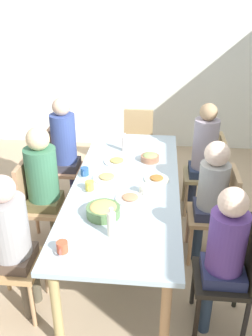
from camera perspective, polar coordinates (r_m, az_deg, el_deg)
The scene contains 28 objects.
ground_plane at distance 3.69m, azimuth 0.00°, elevation -12.52°, with size 6.38×6.38×0.00m, color tan.
wall_left at distance 5.67m, azimuth 2.79°, elevation 16.11°, with size 0.12×5.06×2.60m, color white.
dining_table at distance 3.31m, azimuth 0.00°, elevation -3.39°, with size 2.41×0.95×0.75m.
chair_0 at distance 4.12m, azimuth 12.99°, elevation -0.32°, with size 0.40×0.40×0.90m.
person_0 at distance 4.02m, azimuth 12.02°, elevation 2.62°, with size 0.30×0.30×1.27m.
chair_1 at distance 4.24m, azimuth -10.48°, elevation 0.69°, with size 0.40×0.40×0.90m.
person_1 at distance 4.12m, azimuth -9.53°, elevation 3.62°, with size 0.30×0.30×1.28m.
chair_2 at distance 4.80m, azimuth 1.85°, elevation 4.32°, with size 0.40×0.40×0.90m.
chair_3 at distance 2.97m, azimuth -18.70°, elevation -12.93°, with size 0.40×0.40×0.90m.
person_3 at distance 2.81m, azimuth -17.58°, elevation -9.96°, with size 0.30×0.30×1.20m.
chair_4 at distance 3.43m, azimuth 14.41°, elevation -6.37°, with size 0.40×0.40×0.90m.
person_4 at distance 3.32m, azimuth 13.20°, elevation -3.52°, with size 0.30×0.30×1.18m.
chair_5 at distance 2.80m, azimuth 16.57°, elevation -15.28°, with size 0.40×0.40×0.90m.
person_5 at distance 2.66m, azimuth 15.12°, elevation -12.20°, with size 0.30×0.30×1.19m.
chair_6 at distance 3.57m, azimuth -13.81°, elevation -4.92°, with size 0.40×0.40×0.90m.
person_6 at distance 3.43m, azimuth -12.80°, elevation -1.72°, with size 0.30×0.30×1.25m.
plate_0 at distance 3.65m, azimuth -1.44°, elevation 1.07°, with size 0.25×0.25×0.04m.
plate_1 at distance 3.02m, azimuth 0.67°, elevation -4.76°, with size 0.24×0.24×0.04m.
plate_2 at distance 3.34m, azimuth -3.00°, elevation -1.49°, with size 0.26×0.26×0.04m.
plate_3 at distance 3.32m, azimuth 4.82°, elevation -1.71°, with size 0.22×0.22×0.04m.
bowl_0 at distance 2.81m, azimuth -3.59°, elevation -6.62°, with size 0.26×0.26×0.10m.
bowl_1 at distance 3.68m, azimuth 3.79°, elevation 1.67°, with size 0.19×0.19×0.08m.
cup_0 at distance 2.50m, azimuth -9.97°, elevation -12.11°, with size 0.11×0.08×0.08m.
cup_1 at distance 3.16m, azimuth -5.74°, elevation -2.78°, with size 0.11×0.08×0.08m.
cup_2 at distance 3.41m, azimuth -6.51°, elevation -0.55°, with size 0.11×0.08×0.07m.
cup_3 at distance 3.10m, azimuth 2.87°, elevation -3.32°, with size 0.12×0.09×0.08m.
bottle_0 at distance 2.57m, azimuth -2.31°, elevation -8.55°, with size 0.06×0.06×0.23m.
bottle_1 at distance 3.88m, azimuth -0.25°, elevation 3.96°, with size 0.06×0.06×0.20m.
Camera 1 is at (2.85, 0.28, 2.33)m, focal length 38.90 mm.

